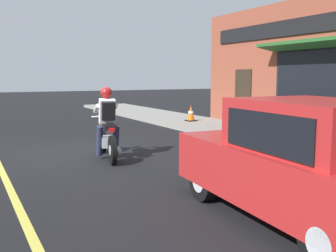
# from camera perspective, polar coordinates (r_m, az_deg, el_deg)

# --- Properties ---
(ground_plane) EXTENTS (80.00, 80.00, 0.00)m
(ground_plane) POSITION_cam_1_polar(r_m,az_deg,el_deg) (9.76, -12.96, -3.89)
(ground_plane) COLOR black
(sidewalk_curb) EXTENTS (2.60, 22.00, 0.14)m
(sidewalk_curb) POSITION_cam_1_polar(r_m,az_deg,el_deg) (14.69, 4.76, 0.24)
(sidewalk_curb) COLOR gray
(sidewalk_curb) RESTS_ON ground
(storefront_building) EXTENTS (1.25, 9.44, 4.20)m
(storefront_building) POSITION_cam_1_polar(r_m,az_deg,el_deg) (12.88, 19.22, 7.97)
(storefront_building) COLOR brown
(storefront_building) RESTS_ON ground
(motorcycle_with_rider) EXTENTS (0.66, 2.01, 1.62)m
(motorcycle_with_rider) POSITION_cam_1_polar(r_m,az_deg,el_deg) (8.94, -8.85, -0.40)
(motorcycle_with_rider) COLOR black
(motorcycle_with_rider) RESTS_ON ground
(car_hatchback) EXTENTS (1.93, 3.90, 1.57)m
(car_hatchback) POSITION_cam_1_polar(r_m,az_deg,el_deg) (5.23, 18.95, -5.14)
(car_hatchback) COLOR black
(car_hatchback) RESTS_ON ground
(traffic_cone) EXTENTS (0.36, 0.36, 0.60)m
(traffic_cone) POSITION_cam_1_polar(r_m,az_deg,el_deg) (15.09, 3.33, 1.82)
(traffic_cone) COLOR black
(traffic_cone) RESTS_ON sidewalk_curb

